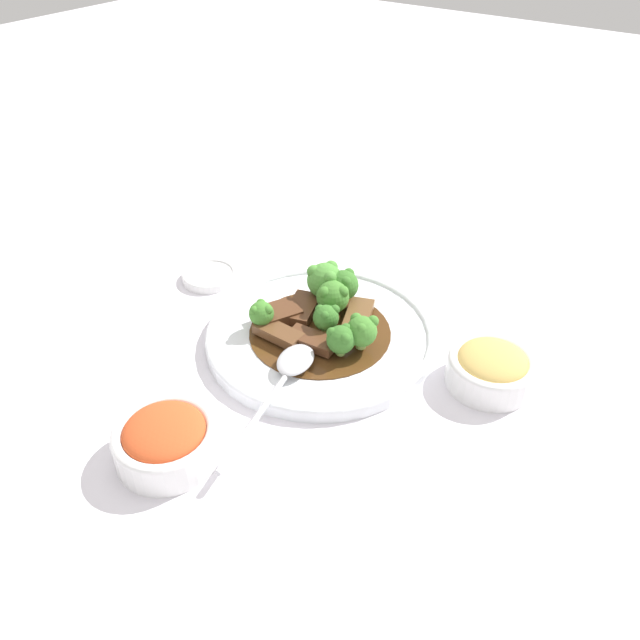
{
  "coord_description": "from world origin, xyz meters",
  "views": [
    {
      "loc": [
        -0.52,
        -0.36,
        0.52
      ],
      "look_at": [
        0.0,
        0.0,
        0.03
      ],
      "focal_mm": 35.0,
      "sensor_mm": 36.0,
      "label": 1
    }
  ],
  "objects_px": {
    "broccoli_floret_5": "(363,329)",
    "side_bowl_appetizer": "(491,368)",
    "beef_strip_1": "(312,340)",
    "serving_spoon": "(289,370)",
    "broccoli_floret_0": "(341,339)",
    "broccoli_floret_4": "(333,296)",
    "broccoli_floret_2": "(327,316)",
    "sauce_dish": "(209,275)",
    "broccoli_floret_1": "(261,313)",
    "side_bowl_kimchi": "(166,439)",
    "beef_strip_3": "(279,314)",
    "main_plate": "(320,335)",
    "beef_strip_0": "(302,308)",
    "broccoli_floret_6": "(325,280)",
    "broccoli_floret_3": "(343,285)",
    "beef_strip_4": "(278,333)",
    "beef_strip_2": "(358,317)"
  },
  "relations": [
    {
      "from": "broccoli_floret_5",
      "to": "side_bowl_appetizer",
      "type": "height_order",
      "value": "broccoli_floret_5"
    },
    {
      "from": "beef_strip_1",
      "to": "serving_spoon",
      "type": "bearing_deg",
      "value": -171.17
    },
    {
      "from": "broccoli_floret_0",
      "to": "broccoli_floret_4",
      "type": "xyz_separation_m",
      "value": [
        0.06,
        0.05,
        0.01
      ]
    },
    {
      "from": "broccoli_floret_2",
      "to": "sauce_dish",
      "type": "xyz_separation_m",
      "value": [
        0.02,
        0.23,
        -0.04
      ]
    },
    {
      "from": "broccoli_floret_1",
      "to": "side_bowl_kimchi",
      "type": "distance_m",
      "value": 0.22
    },
    {
      "from": "broccoli_floret_0",
      "to": "beef_strip_3",
      "type": "bearing_deg",
      "value": 83.26
    },
    {
      "from": "broccoli_floret_2",
      "to": "side_bowl_kimchi",
      "type": "bearing_deg",
      "value": 173.4
    },
    {
      "from": "main_plate",
      "to": "beef_strip_0",
      "type": "bearing_deg",
      "value": 68.31
    },
    {
      "from": "sauce_dish",
      "to": "beef_strip_0",
      "type": "bearing_deg",
      "value": -92.56
    },
    {
      "from": "broccoli_floret_6",
      "to": "side_bowl_appetizer",
      "type": "relative_size",
      "value": 0.54
    },
    {
      "from": "broccoli_floret_0",
      "to": "broccoli_floret_5",
      "type": "height_order",
      "value": "broccoli_floret_5"
    },
    {
      "from": "broccoli_floret_2",
      "to": "broccoli_floret_6",
      "type": "xyz_separation_m",
      "value": [
        0.06,
        0.04,
        0.01
      ]
    },
    {
      "from": "beef_strip_3",
      "to": "broccoli_floret_2",
      "type": "relative_size",
      "value": 1.68
    },
    {
      "from": "main_plate",
      "to": "side_bowl_appetizer",
      "type": "height_order",
      "value": "side_bowl_appetizer"
    },
    {
      "from": "beef_strip_1",
      "to": "broccoli_floret_3",
      "type": "height_order",
      "value": "broccoli_floret_3"
    },
    {
      "from": "side_bowl_appetizer",
      "to": "sauce_dish",
      "type": "relative_size",
      "value": 1.3
    },
    {
      "from": "beef_strip_0",
      "to": "side_bowl_appetizer",
      "type": "height_order",
      "value": "side_bowl_appetizer"
    },
    {
      "from": "broccoli_floret_6",
      "to": "side_bowl_kimchi",
      "type": "height_order",
      "value": "broccoli_floret_6"
    },
    {
      "from": "broccoli_floret_1",
      "to": "broccoli_floret_6",
      "type": "distance_m",
      "value": 0.1
    },
    {
      "from": "broccoli_floret_0",
      "to": "broccoli_floret_1",
      "type": "height_order",
      "value": "broccoli_floret_0"
    },
    {
      "from": "broccoli_floret_1",
      "to": "broccoli_floret_3",
      "type": "bearing_deg",
      "value": -28.51
    },
    {
      "from": "beef_strip_1",
      "to": "side_bowl_kimchi",
      "type": "relative_size",
      "value": 0.6
    },
    {
      "from": "beef_strip_4",
      "to": "broccoli_floret_6",
      "type": "distance_m",
      "value": 0.11
    },
    {
      "from": "beef_strip_2",
      "to": "broccoli_floret_0",
      "type": "height_order",
      "value": "broccoli_floret_0"
    },
    {
      "from": "main_plate",
      "to": "broccoli_floret_2",
      "type": "xyz_separation_m",
      "value": [
        0.0,
        -0.01,
        0.03
      ]
    },
    {
      "from": "broccoli_floret_3",
      "to": "beef_strip_0",
      "type": "bearing_deg",
      "value": 145.67
    },
    {
      "from": "beef_strip_0",
      "to": "broccoli_floret_5",
      "type": "height_order",
      "value": "broccoli_floret_5"
    },
    {
      "from": "beef_strip_1",
      "to": "beef_strip_4",
      "type": "distance_m",
      "value": 0.05
    },
    {
      "from": "beef_strip_3",
      "to": "broccoli_floret_3",
      "type": "bearing_deg",
      "value": -32.76
    },
    {
      "from": "main_plate",
      "to": "beef_strip_1",
      "type": "xyz_separation_m",
      "value": [
        -0.03,
        -0.01,
        0.02
      ]
    },
    {
      "from": "main_plate",
      "to": "sauce_dish",
      "type": "bearing_deg",
      "value": 83.68
    },
    {
      "from": "beef_strip_3",
      "to": "broccoli_floret_6",
      "type": "bearing_deg",
      "value": -19.66
    },
    {
      "from": "beef_strip_0",
      "to": "side_bowl_kimchi",
      "type": "height_order",
      "value": "side_bowl_kimchi"
    },
    {
      "from": "beef_strip_1",
      "to": "broccoli_floret_6",
      "type": "xyz_separation_m",
      "value": [
        0.09,
        0.04,
        0.03
      ]
    },
    {
      "from": "broccoli_floret_3",
      "to": "side_bowl_kimchi",
      "type": "height_order",
      "value": "broccoli_floret_3"
    },
    {
      "from": "beef_strip_1",
      "to": "broccoli_floret_0",
      "type": "height_order",
      "value": "broccoli_floret_0"
    },
    {
      "from": "beef_strip_3",
      "to": "broccoli_floret_0",
      "type": "bearing_deg",
      "value": -96.74
    },
    {
      "from": "main_plate",
      "to": "beef_strip_4",
      "type": "relative_size",
      "value": 4.47
    },
    {
      "from": "beef_strip_1",
      "to": "beef_strip_0",
      "type": "bearing_deg",
      "value": 47.08
    },
    {
      "from": "broccoli_floret_0",
      "to": "broccoli_floret_1",
      "type": "bearing_deg",
      "value": 97.0
    },
    {
      "from": "broccoli_floret_3",
      "to": "serving_spoon",
      "type": "bearing_deg",
      "value": -170.45
    },
    {
      "from": "beef_strip_1",
      "to": "broccoli_floret_6",
      "type": "height_order",
      "value": "broccoli_floret_6"
    },
    {
      "from": "beef_strip_4",
      "to": "serving_spoon",
      "type": "distance_m",
      "value": 0.07
    },
    {
      "from": "beef_strip_4",
      "to": "side_bowl_appetizer",
      "type": "bearing_deg",
      "value": -68.94
    },
    {
      "from": "beef_strip_3",
      "to": "side_bowl_kimchi",
      "type": "distance_m",
      "value": 0.24
    },
    {
      "from": "broccoli_floret_1",
      "to": "broccoli_floret_6",
      "type": "relative_size",
      "value": 0.68
    },
    {
      "from": "beef_strip_4",
      "to": "broccoli_floret_5",
      "type": "xyz_separation_m",
      "value": [
        0.05,
        -0.1,
        0.02
      ]
    },
    {
      "from": "main_plate",
      "to": "sauce_dish",
      "type": "distance_m",
      "value": 0.22
    },
    {
      "from": "beef_strip_3",
      "to": "broccoli_floret_4",
      "type": "xyz_separation_m",
      "value": [
        0.05,
        -0.05,
        0.02
      ]
    },
    {
      "from": "beef_strip_0",
      "to": "broccoli_floret_4",
      "type": "distance_m",
      "value": 0.05
    }
  ]
}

